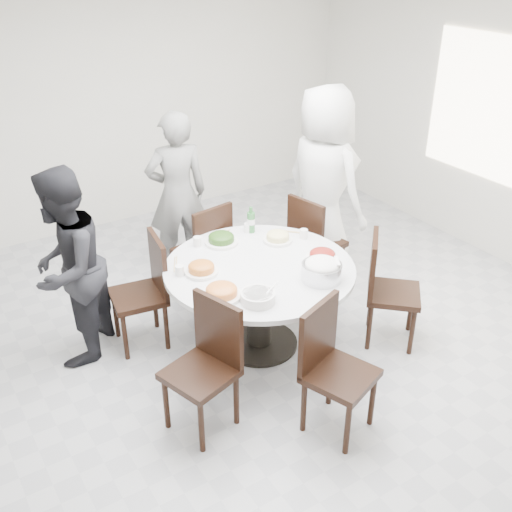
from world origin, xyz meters
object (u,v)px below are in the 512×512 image
chair_nw (138,294)px  chair_se (394,291)px  diner_left (67,268)px  chair_n (201,249)px  chair_sw (200,371)px  dining_table (259,307)px  beverage_bottle (251,220)px  diner_middle (177,194)px  rice_bowl (322,272)px  diner_right (323,185)px  soup_bowl (258,297)px  chair_ne (318,241)px  chair_s (341,373)px

chair_nw → chair_se: same height
diner_left → chair_n: bearing=141.4°
chair_sw → diner_left: 1.38m
dining_table → diner_left: size_ratio=0.94×
chair_sw → beverage_bottle: beverage_bottle is taller
diner_middle → rice_bowl: bearing=109.7°
chair_sw → diner_left: size_ratio=0.60×
chair_n → chair_se: (0.99, -1.49, 0.00)m
diner_right → beverage_bottle: size_ratio=8.04×
diner_middle → diner_left: (-1.33, -0.82, -0.02)m
diner_left → soup_bowl: (1.02, -1.11, -0.01)m
soup_bowl → dining_table: bearing=56.0°
beverage_bottle → rice_bowl: bearing=-88.9°
chair_ne → beverage_bottle: size_ratio=4.06×
soup_bowl → chair_nw: bearing=118.6°
chair_ne → chair_n: size_ratio=1.00×
diner_right → rice_bowl: diner_right is taller
chair_n → diner_middle: bearing=-104.6°
chair_se → beverage_bottle: 1.34m
chair_se → rice_bowl: bearing=124.5°
dining_table → rice_bowl: (0.29, -0.41, 0.44)m
chair_nw → chair_sw: same height
chair_n → diner_left: (-1.28, -0.27, 0.32)m
diner_right → diner_left: 2.48m
dining_table → diner_left: diner_left is taller
chair_sw → diner_right: size_ratio=0.51×
chair_n → rice_bowl: size_ratio=3.13×
chair_nw → chair_s: 1.81m
chair_ne → diner_middle: bearing=32.4°
chair_ne → chair_n: (-1.01, 0.45, 0.00)m
diner_middle → soup_bowl: 1.95m
chair_nw → chair_s: (0.76, -1.64, 0.00)m
chair_nw → diner_right: 2.05m
diner_middle → rice_bowl: size_ratio=5.38×
diner_right → soup_bowl: diner_right is taller
diner_right → dining_table: bearing=113.0°
diner_left → beverage_bottle: (1.57, -0.14, 0.07)m
chair_n → chair_se: 1.78m
chair_n → soup_bowl: chair_n is taller
chair_s → soup_bowl: chair_s is taller
chair_n → diner_middle: diner_middle is taller
chair_s → beverage_bottle: size_ratio=4.06×
chair_nw → diner_right: size_ratio=0.51×
chair_n → chair_s: 2.05m
chair_ne → chair_sw: size_ratio=1.00×
chair_n → chair_nw: size_ratio=1.00×
chair_n → chair_se: bearing=113.7°
soup_bowl → beverage_bottle: size_ratio=1.06×
diner_middle → rice_bowl: 1.94m
beverage_bottle → dining_table: bearing=-115.8°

